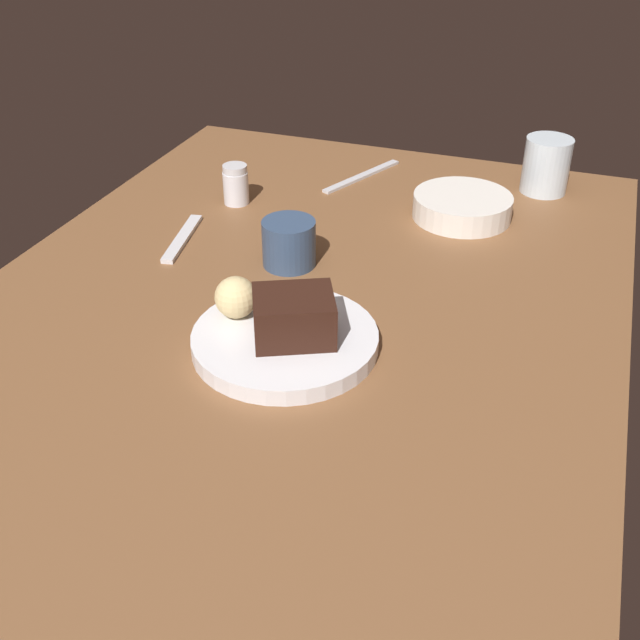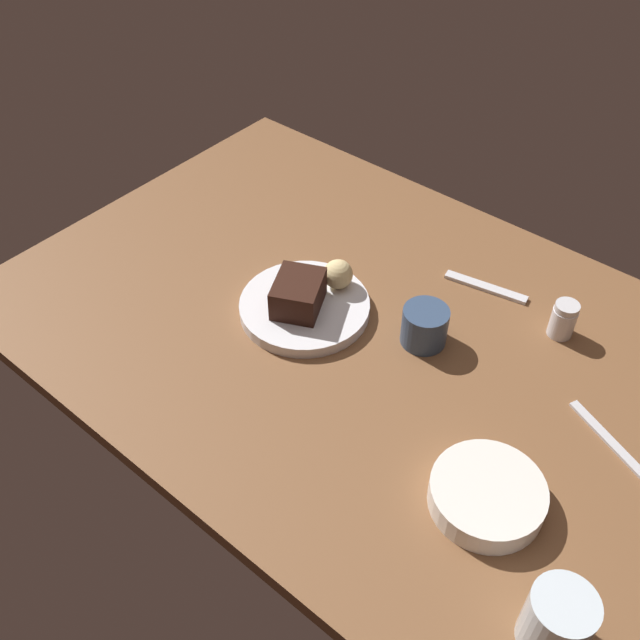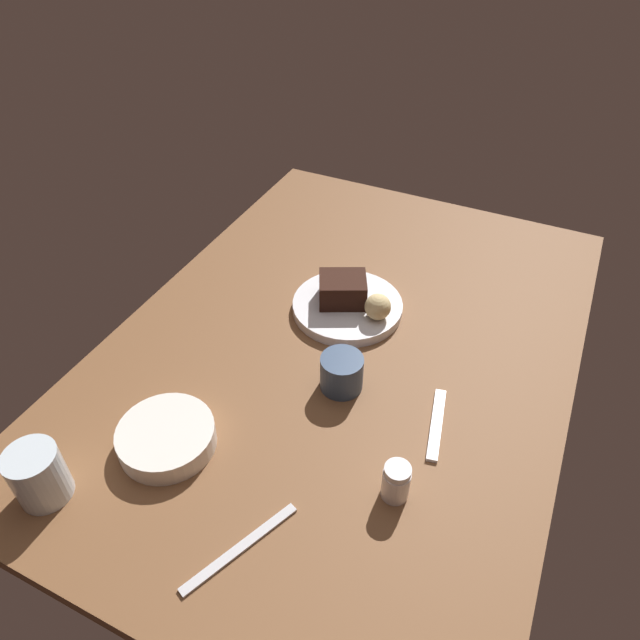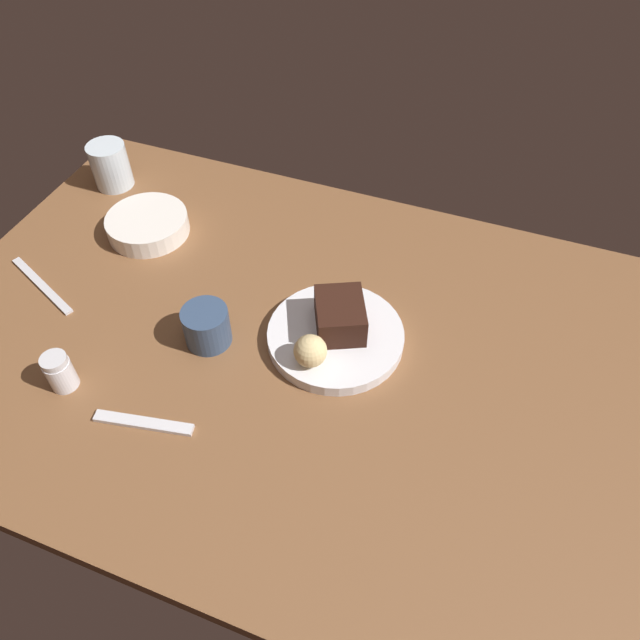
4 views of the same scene
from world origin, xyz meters
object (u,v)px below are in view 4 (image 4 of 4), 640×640
at_px(chocolate_cake_slice, 340,316).
at_px(side_bowl, 148,225).
at_px(water_glass, 110,165).
at_px(dessert_spoon, 144,423).
at_px(bread_roll, 310,351).
at_px(dessert_plate, 336,336).
at_px(coffee_cup, 207,326).
at_px(salt_shaker, 60,372).
at_px(butter_knife, 42,285).

xyz_separation_m(chocolate_cake_slice, side_bowl, (-0.43, 0.12, -0.03)).
height_order(water_glass, dessert_spoon, water_glass).
bearing_deg(side_bowl, bread_roll, -25.55).
relative_size(bread_roll, dessert_spoon, 0.35).
bearing_deg(dessert_spoon, water_glass, -63.68).
distance_m(bread_roll, side_bowl, 0.46).
bearing_deg(bread_roll, dessert_plate, 76.79).
xyz_separation_m(side_bowl, dessert_spoon, (0.22, -0.38, -0.02)).
relative_size(bread_roll, water_glass, 0.56).
height_order(bread_roll, coffee_cup, bread_roll).
distance_m(bread_roll, coffee_cup, 0.18).
relative_size(dessert_plate, side_bowl, 1.44).
bearing_deg(side_bowl, salt_shaker, -78.95).
bearing_deg(side_bowl, dessert_spoon, -59.66).
bearing_deg(salt_shaker, coffee_cup, 43.90).
xyz_separation_m(dessert_plate, bread_roll, (-0.02, -0.07, 0.04)).
distance_m(water_glass, dessert_spoon, 0.61).
height_order(dessert_spoon, butter_knife, dessert_spoon).
height_order(dessert_plate, coffee_cup, coffee_cup).
height_order(bread_roll, salt_shaker, bread_roll).
bearing_deg(salt_shaker, side_bowl, 101.05).
bearing_deg(butter_knife, salt_shaker, -19.89).
xyz_separation_m(salt_shaker, water_glass, (-0.22, 0.47, 0.01)).
distance_m(side_bowl, dessert_spoon, 0.44).
distance_m(chocolate_cake_slice, water_glass, 0.62).
bearing_deg(bread_roll, butter_knife, 179.83).
xyz_separation_m(water_glass, coffee_cup, (0.38, -0.31, -0.01)).
distance_m(water_glass, side_bowl, 0.19).
xyz_separation_m(bread_roll, side_bowl, (-0.41, 0.20, -0.03)).
bearing_deg(bread_roll, chocolate_cake_slice, 77.30).
xyz_separation_m(chocolate_cake_slice, dessert_spoon, (-0.21, -0.26, -0.04)).
relative_size(water_glass, coffee_cup, 1.22).
bearing_deg(coffee_cup, water_glass, 141.16).
bearing_deg(coffee_cup, butter_knife, 179.37).
distance_m(salt_shaker, dessert_spoon, 0.16).
height_order(side_bowl, butter_knife, side_bowl).
relative_size(dessert_plate, coffee_cup, 2.95).
relative_size(dessert_plate, butter_knife, 1.17).
distance_m(dessert_plate, bread_roll, 0.08).
distance_m(dessert_plate, butter_knife, 0.54).
xyz_separation_m(dessert_plate, butter_knife, (-0.53, -0.07, -0.01)).
bearing_deg(side_bowl, coffee_cup, -40.35).
relative_size(dessert_plate, water_glass, 2.42).
height_order(dessert_plate, salt_shaker, salt_shaker).
xyz_separation_m(dessert_plate, side_bowl, (-0.43, 0.13, 0.01)).
bearing_deg(dessert_spoon, butter_knife, -40.30).
bearing_deg(chocolate_cake_slice, dessert_plate, -99.87).
xyz_separation_m(water_glass, dessert_spoon, (0.37, -0.49, -0.04)).
bearing_deg(butter_knife, dessert_plate, 30.89).
distance_m(salt_shaker, coffee_cup, 0.23).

